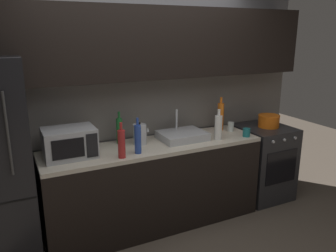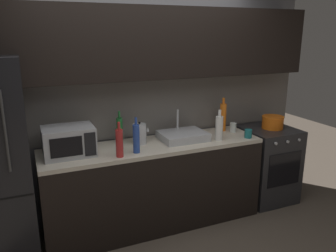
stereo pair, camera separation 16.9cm
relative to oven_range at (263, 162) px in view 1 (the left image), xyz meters
The scene contains 14 objects.
back_wall 1.86m from the oven_range, 168.52° to the left, with size 4.01×0.44×2.50m.
counter_run 1.47m from the oven_range, behind, with size 2.27×0.60×0.90m.
oven_range is the anchor object (origin of this frame).
microwave 2.38m from the oven_range, behind, with size 0.46×0.35×0.27m.
sink_basin 1.24m from the oven_range, behind, with size 0.48×0.38×0.30m.
kettle 1.69m from the oven_range, behind, with size 0.17×0.14×0.23m.
wine_bottle_blue 1.82m from the oven_range, behind, with size 0.06×0.06×0.34m.
wine_bottle_white 1.00m from the oven_range, 169.90° to the right, with size 0.08×0.08×0.33m.
wine_bottle_green 1.88m from the oven_range, behind, with size 0.07×0.07×0.33m.
wine_bottle_red 1.99m from the oven_range, behind, with size 0.07×0.07×0.33m.
wine_bottle_orange 0.85m from the oven_range, 164.45° to the left, with size 0.08×0.08×0.39m.
mug_clear 0.70m from the oven_range, behind, with size 0.07×0.07×0.11m, color silver.
mug_teal 0.70m from the oven_range, 156.79° to the right, with size 0.08×0.08×0.09m, color #19666B.
cooking_pot 0.53m from the oven_range, ahead, with size 0.25×0.25×0.15m.
Camera 1 is at (-1.32, -2.10, 2.00)m, focal length 36.25 mm.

